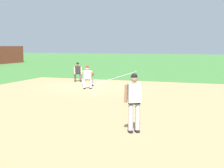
# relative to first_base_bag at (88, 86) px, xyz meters

# --- Properties ---
(ground_plane) EXTENTS (160.00, 160.00, 0.00)m
(ground_plane) POSITION_rel_first_base_bag_xyz_m (0.00, 0.00, -0.04)
(ground_plane) COLOR #3D7533
(infield_dirt_patch) EXTENTS (18.00, 18.00, 0.01)m
(infield_dirt_patch) POSITION_rel_first_base_bag_xyz_m (-4.83, -2.89, -0.04)
(infield_dirt_patch) COLOR tan
(infield_dirt_patch) RESTS_ON ground
(foul_line_stripe) EXTENTS (12.52, 0.10, 0.00)m
(foul_line_stripe) POSITION_rel_first_base_bag_xyz_m (6.26, 0.00, -0.04)
(foul_line_stripe) COLOR white
(foul_line_stripe) RESTS_ON ground
(first_base_bag) EXTENTS (0.38, 0.38, 0.09)m
(first_base_bag) POSITION_rel_first_base_bag_xyz_m (0.00, 0.00, 0.00)
(first_base_bag) COLOR white
(first_base_bag) RESTS_ON ground
(baseball) EXTENTS (0.07, 0.07, 0.07)m
(baseball) POSITION_rel_first_base_bag_xyz_m (-3.38, -1.88, -0.01)
(baseball) COLOR white
(baseball) RESTS_ON ground
(pitcher) EXTENTS (0.84, 0.58, 1.86)m
(pitcher) POSITION_rel_first_base_bag_xyz_m (-9.61, -5.77, 1.01)
(pitcher) COLOR black
(pitcher) RESTS_ON ground
(first_baseman) EXTENTS (0.82, 1.03, 1.34)m
(first_baseman) POSITION_rel_first_base_bag_xyz_m (0.18, 0.07, 0.69)
(first_baseman) COLOR black
(first_baseman) RESTS_ON ground
(baserunner) EXTENTS (0.58, 0.67, 1.46)m
(baserunner) POSITION_rel_first_base_bag_xyz_m (-1.14, -0.46, 0.75)
(baserunner) COLOR black
(baserunner) RESTS_ON ground
(umpire) EXTENTS (0.63, 0.68, 1.46)m
(umpire) POSITION_rel_first_base_bag_xyz_m (2.32, 1.83, 0.75)
(umpire) COLOR black
(umpire) RESTS_ON ground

